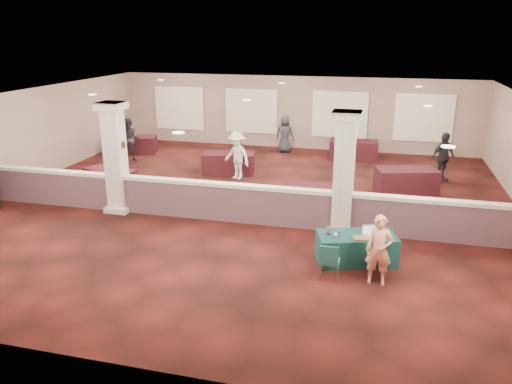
% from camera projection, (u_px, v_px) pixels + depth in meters
% --- Properties ---
extents(ground, '(16.00, 16.00, 0.00)m').
position_uv_depth(ground, '(247.00, 204.00, 15.37)').
color(ground, '#471511').
rests_on(ground, ground).
extents(wall_back, '(16.00, 0.04, 3.20)m').
position_uv_depth(wall_back, '(295.00, 113.00, 22.24)').
color(wall_back, '#826759').
rests_on(wall_back, ground).
extents(wall_front, '(16.00, 0.04, 3.20)m').
position_uv_depth(wall_front, '(105.00, 274.00, 7.50)').
color(wall_front, '#826759').
rests_on(wall_front, ground).
extents(wall_left, '(0.04, 16.00, 3.20)m').
position_uv_depth(wall_left, '(18.00, 139.00, 16.77)').
color(wall_left, '#826759').
rests_on(wall_left, ground).
extents(ceiling, '(16.00, 16.00, 0.02)m').
position_uv_depth(ceiling, '(246.00, 99.00, 14.38)').
color(ceiling, silver).
rests_on(ceiling, wall_back).
extents(partition_wall, '(15.60, 0.28, 1.10)m').
position_uv_depth(partition_wall, '(233.00, 202.00, 13.81)').
color(partition_wall, brown).
rests_on(partition_wall, ground).
extents(column_left, '(0.72, 0.72, 3.20)m').
position_uv_depth(column_left, '(116.00, 157.00, 14.31)').
color(column_left, beige).
rests_on(column_left, ground).
extents(column_right, '(0.72, 0.72, 3.20)m').
position_uv_depth(column_right, '(344.00, 172.00, 12.77)').
color(column_right, beige).
rests_on(column_right, ground).
extents(sconce_left, '(0.12, 0.12, 0.18)m').
position_uv_depth(sconce_left, '(106.00, 144.00, 14.26)').
color(sconce_left, brown).
rests_on(sconce_left, column_left).
extents(sconce_right, '(0.12, 0.12, 0.18)m').
position_uv_depth(sconce_right, '(123.00, 145.00, 14.13)').
color(sconce_right, brown).
rests_on(sconce_right, column_left).
extents(near_table, '(1.94, 1.36, 0.68)m').
position_uv_depth(near_table, '(356.00, 248.00, 11.42)').
color(near_table, '#0D312E').
rests_on(near_table, ground).
extents(conf_chair_main, '(0.45, 0.45, 0.87)m').
position_uv_depth(conf_chair_main, '(378.00, 256.00, 10.63)').
color(conf_chair_main, '#1B4F4D').
rests_on(conf_chair_main, ground).
extents(conf_chair_side, '(0.41, 0.42, 0.82)m').
position_uv_depth(conf_chair_side, '(329.00, 259.00, 10.55)').
color(conf_chair_side, '#1B4F4D').
rests_on(conf_chair_side, ground).
extents(woman, '(0.55, 0.37, 1.51)m').
position_uv_depth(woman, '(379.00, 250.00, 10.34)').
color(woman, '#EF8668').
rests_on(woman, ground).
extents(far_table_front_left, '(1.93, 1.43, 0.71)m').
position_uv_depth(far_table_front_left, '(110.00, 179.00, 16.68)').
color(far_table_front_left, black).
rests_on(far_table_front_left, ground).
extents(far_table_front_center, '(1.64, 0.83, 0.66)m').
position_uv_depth(far_table_front_center, '(313.00, 196.00, 15.06)').
color(far_table_front_center, black).
rests_on(far_table_front_center, ground).
extents(far_table_front_right, '(2.13, 1.47, 0.79)m').
position_uv_depth(far_table_front_right, '(406.00, 181.00, 16.39)').
color(far_table_front_right, black).
rests_on(far_table_front_right, ground).
extents(far_table_back_left, '(2.00, 1.36, 0.74)m').
position_uv_depth(far_table_back_left, '(135.00, 145.00, 21.60)').
color(far_table_back_left, black).
rests_on(far_table_back_left, ground).
extents(far_table_back_center, '(2.04, 1.29, 0.77)m').
position_uv_depth(far_table_back_center, '(228.00, 163.00, 18.60)').
color(far_table_back_center, black).
rests_on(far_table_back_center, ground).
extents(far_table_back_right, '(1.98, 1.05, 0.79)m').
position_uv_depth(far_table_back_right, '(354.00, 150.00, 20.57)').
color(far_table_back_right, black).
rests_on(far_table_back_right, ground).
extents(attendee_a, '(0.95, 0.71, 1.75)m').
position_uv_depth(attendee_a, '(130.00, 140.00, 20.21)').
color(attendee_a, black).
rests_on(attendee_a, ground).
extents(attendee_b, '(1.19, 0.92, 1.70)m').
position_uv_depth(attendee_b, '(237.00, 156.00, 17.74)').
color(attendee_b, beige).
rests_on(attendee_b, ground).
extents(attendee_c, '(1.09, 1.04, 1.74)m').
position_uv_depth(attendee_c, '(443.00, 157.00, 17.47)').
color(attendee_c, black).
rests_on(attendee_c, ground).
extents(attendee_d, '(0.83, 0.50, 1.61)m').
position_uv_depth(attendee_d, '(285.00, 134.00, 21.62)').
color(attendee_d, black).
rests_on(attendee_d, ground).
extents(laptop_base, '(0.35, 0.29, 0.02)m').
position_uv_depth(laptop_base, '(370.00, 235.00, 11.29)').
color(laptop_base, silver).
rests_on(laptop_base, near_table).
extents(laptop_screen, '(0.29, 0.10, 0.20)m').
position_uv_depth(laptop_screen, '(369.00, 229.00, 11.35)').
color(laptop_screen, silver).
rests_on(laptop_screen, near_table).
extents(screen_glow, '(0.27, 0.09, 0.18)m').
position_uv_depth(screen_glow, '(369.00, 229.00, 11.35)').
color(screen_glow, silver).
rests_on(screen_glow, near_table).
extents(knitting, '(0.44, 0.38, 0.03)m').
position_uv_depth(knitting, '(362.00, 238.00, 11.10)').
color(knitting, '#B96B1D').
rests_on(knitting, near_table).
extents(yarn_cream, '(0.10, 0.10, 0.10)m').
position_uv_depth(yarn_cream, '(336.00, 235.00, 11.19)').
color(yarn_cream, beige).
rests_on(yarn_cream, near_table).
extents(yarn_red, '(0.09, 0.09, 0.09)m').
position_uv_depth(yarn_red, '(329.00, 233.00, 11.32)').
color(yarn_red, maroon).
rests_on(yarn_red, near_table).
extents(yarn_grey, '(0.10, 0.10, 0.10)m').
position_uv_depth(yarn_grey, '(338.00, 231.00, 11.39)').
color(yarn_grey, '#4C4D51').
rests_on(yarn_grey, near_table).
extents(scissors, '(0.11, 0.06, 0.01)m').
position_uv_depth(scissors, '(387.00, 238.00, 11.10)').
color(scissors, red).
rests_on(scissors, near_table).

